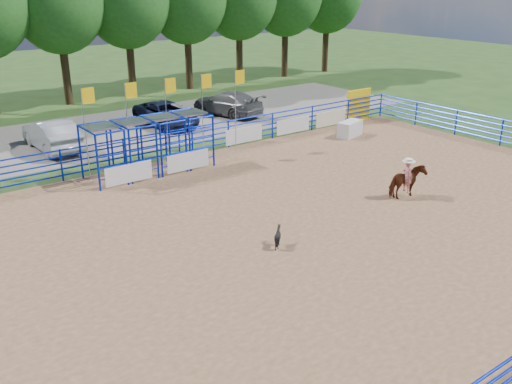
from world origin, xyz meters
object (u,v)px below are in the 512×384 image
Objects in this scene: car_c at (166,114)px; car_d at (227,103)px; announcer_table at (350,129)px; horse_and_rider at (407,179)px; car_b at (52,135)px; calf at (278,237)px.

car_d reaches higher than car_c.
announcer_table is 0.31× the size of car_d.
car_d is (4.64, 0.20, 0.06)m from car_c.
car_d is at bearing 106.24° from announcer_table.
car_d is at bearing 0.71° from car_c.
car_c reaches higher than announcer_table.
car_b is at bearing 120.93° from horse_and_rider.
announcer_table reaches higher than calf.
car_b is 7.41m from car_c.
announcer_table is 0.33× the size of car_b.
car_d reaches higher than calf.
calf is 0.14× the size of car_b.
announcer_table is 0.33× the size of car_c.
announcer_table is at bearing -51.73° from car_c.
calf is 17.91m from car_c.
car_b is 0.98× the size of car_c.
calf is 0.13× the size of car_d.
horse_and_rider is at bearing -89.61° from calf.
car_c is at bearing 129.98° from announcer_table.
car_d is (11.98, 1.23, -0.06)m from car_b.
car_c is (7.34, 1.03, -0.11)m from car_b.
announcer_table is 11.21m from car_c.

